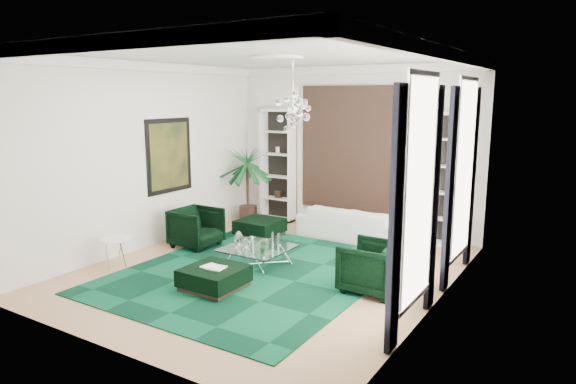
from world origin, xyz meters
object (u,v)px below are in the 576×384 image
Objects in this scene: armchair_right at (371,267)px; coffee_table at (258,257)px; side_table at (117,253)px; palm at (248,174)px; armchair_left at (196,228)px; ottoman_front at (214,278)px; sofa at (354,223)px; ottoman_side at (260,228)px.

coffee_table is (-2.23, -0.02, -0.22)m from armchair_right.
side_table is (-2.22, -1.36, 0.07)m from coffee_table.
armchair_right is at bearing 0.43° from coffee_table.
side_table is 0.23× the size of palm.
ottoman_front is at bearing -131.64° from armchair_left.
armchair_left is 0.99× the size of armchair_right.
coffee_table is at bearing -102.74° from armchair_left.
coffee_table is 3.69m from palm.
armchair_left is 2.51m from ottoman_front.
side_table is at bearing 54.53° from sofa.
armchair_left reaches higher than sofa.
palm is (-1.06, 1.00, 1.01)m from ottoman_side.
side_table is at bearing 168.59° from armchair_left.
armchair_left is at bearing -80.93° from palm.
ottoman_side is 1.60× the size of side_table.
sofa is 2.80m from coffee_table.
ottoman_front is 0.38× the size of palm.
armchair_right is 0.80× the size of coffee_table.
coffee_table is 1.28× the size of ottoman_side.
armchair_left is (-2.54, -2.29, 0.06)m from sofa.
ottoman_side is 1.78m from palm.
armchair_right is 2.24m from coffee_table.
side_table is at bearing -176.98° from ottoman_front.
sofa reaches higher than ottoman_front.
palm is at bearing 90.18° from side_table.
ottoman_side is (-1.85, -0.97, -0.15)m from sofa.
coffee_table is 1.24m from ottoman_front.
sofa is 2.64× the size of ottoman_front.
armchair_left is at bearing 42.04° from sofa.
coffee_table is (1.87, -0.42, -0.21)m from armchair_left.
armchair_left is 4.11m from armchair_right.
ottoman_front is at bearing -68.48° from ottoman_side.
armchair_left is at bearing 167.26° from coffee_table.
sofa is 2.12× the size of coffee_table.
armchair_right is 3.82m from ottoman_side.
sofa is 4.01m from ottoman_front.
ottoman_front is at bearing -60.55° from armchair_right.
side_table is at bearing -148.63° from coffee_table.
palm reaches higher than side_table.
sofa is at bearing -0.72° from palm.
armchair_right is 0.99× the size of ottoman_front.
palm is (-0.37, 2.33, 0.80)m from armchair_left.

